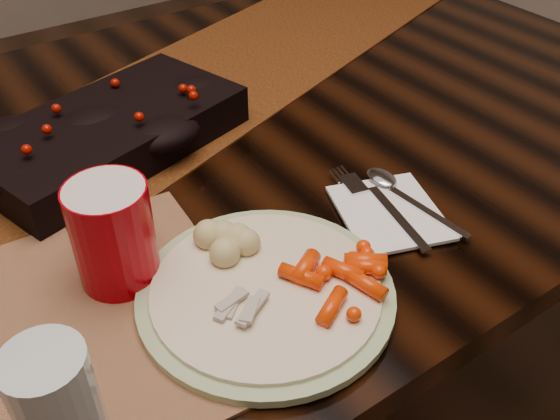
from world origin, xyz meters
TOP-DOWN VIEW (x-y plane):
  - dining_table at (0.00, 0.00)m, footprint 1.80×1.00m
  - table_runner at (0.05, 0.13)m, footprint 1.60×0.84m
  - centerpiece at (-0.07, 0.05)m, footprint 0.42×0.30m
  - placemat_main at (-0.31, -0.25)m, footprint 0.51×0.39m
  - dinner_plate at (-0.06, -0.33)m, footprint 0.31×0.31m
  - baby_carrots at (0.01, -0.36)m, footprint 0.12×0.10m
  - mashed_potatoes at (-0.06, -0.25)m, footprint 0.08×0.07m
  - turkey_shreds at (-0.09, -0.34)m, footprint 0.08×0.08m
  - napkin at (0.16, -0.30)m, footprint 0.17×0.18m
  - fork at (0.15, -0.29)m, footprint 0.06×0.18m
  - spoon at (0.19, -0.30)m, footprint 0.05×0.17m
  - red_cup at (-0.17, -0.21)m, footprint 0.09×0.09m

SIDE VIEW (x-z plane):
  - dining_table at x=0.00m, z-range 0.00..0.75m
  - table_runner at x=0.05m, z-range 0.75..0.75m
  - placemat_main at x=-0.31m, z-range 0.75..0.75m
  - napkin at x=0.16m, z-range 0.75..0.76m
  - fork at x=0.15m, z-range 0.76..0.76m
  - spoon at x=0.19m, z-range 0.76..0.76m
  - dinner_plate at x=-0.06m, z-range 0.75..0.77m
  - turkey_shreds at x=-0.09m, z-range 0.77..0.78m
  - baby_carrots at x=0.01m, z-range 0.77..0.79m
  - centerpiece at x=-0.07m, z-range 0.75..0.83m
  - mashed_potatoes at x=-0.06m, z-range 0.77..0.81m
  - red_cup at x=-0.17m, z-range 0.75..0.88m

